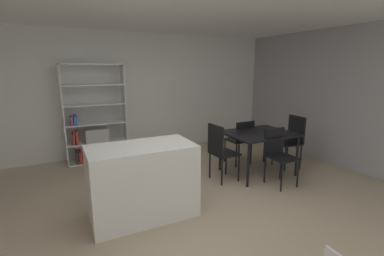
{
  "coord_description": "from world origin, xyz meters",
  "views": [
    {
      "loc": [
        -1.4,
        -2.9,
        1.87
      ],
      "look_at": [
        0.28,
        0.47,
        1.05
      ],
      "focal_mm": 25.72,
      "sensor_mm": 36.0,
      "label": 1
    }
  ],
  "objects_px": {
    "kitchen_island": "(142,181)",
    "dining_chair_window_side": "(292,137)",
    "open_bookshelf": "(93,123)",
    "dining_chair_island_side": "(220,148)",
    "dining_chair_near": "(278,151)",
    "dining_chair_far": "(241,138)",
    "dining_table": "(258,136)"
  },
  "relations": [
    {
      "from": "dining_chair_far",
      "to": "dining_chair_island_side",
      "type": "bearing_deg",
      "value": 30.97
    },
    {
      "from": "dining_chair_island_side",
      "to": "dining_chair_far",
      "type": "relative_size",
      "value": 1.1
    },
    {
      "from": "open_bookshelf",
      "to": "dining_chair_far",
      "type": "bearing_deg",
      "value": -30.53
    },
    {
      "from": "dining_chair_far",
      "to": "dining_chair_window_side",
      "type": "bearing_deg",
      "value": 146.38
    },
    {
      "from": "kitchen_island",
      "to": "dining_chair_near",
      "type": "relative_size",
      "value": 1.43
    },
    {
      "from": "dining_chair_island_side",
      "to": "open_bookshelf",
      "type": "bearing_deg",
      "value": 37.81
    },
    {
      "from": "open_bookshelf",
      "to": "dining_chair_near",
      "type": "height_order",
      "value": "open_bookshelf"
    },
    {
      "from": "open_bookshelf",
      "to": "dining_table",
      "type": "height_order",
      "value": "open_bookshelf"
    },
    {
      "from": "dining_chair_window_side",
      "to": "dining_chair_far",
      "type": "xyz_separation_m",
      "value": [
        -0.81,
        0.51,
        -0.04
      ]
    },
    {
      "from": "dining_chair_window_side",
      "to": "dining_chair_far",
      "type": "bearing_deg",
      "value": -117.58
    },
    {
      "from": "dining_chair_island_side",
      "to": "dining_chair_window_side",
      "type": "height_order",
      "value": "dining_chair_window_side"
    },
    {
      "from": "kitchen_island",
      "to": "open_bookshelf",
      "type": "distance_m",
      "value": 2.55
    },
    {
      "from": "dining_chair_window_side",
      "to": "dining_chair_far",
      "type": "relative_size",
      "value": 1.12
    },
    {
      "from": "kitchen_island",
      "to": "dining_chair_island_side",
      "type": "relative_size",
      "value": 1.34
    },
    {
      "from": "open_bookshelf",
      "to": "dining_chair_window_side",
      "type": "xyz_separation_m",
      "value": [
        3.34,
        -2.01,
        -0.21
      ]
    },
    {
      "from": "kitchen_island",
      "to": "dining_chair_island_side",
      "type": "height_order",
      "value": "dining_chair_island_side"
    },
    {
      "from": "open_bookshelf",
      "to": "dining_chair_island_side",
      "type": "bearing_deg",
      "value": -49.24
    },
    {
      "from": "dining_table",
      "to": "dining_chair_island_side",
      "type": "relative_size",
      "value": 1.21
    },
    {
      "from": "open_bookshelf",
      "to": "dining_chair_far",
      "type": "relative_size",
      "value": 2.22
    },
    {
      "from": "kitchen_island",
      "to": "dining_chair_window_side",
      "type": "distance_m",
      "value": 3.13
    },
    {
      "from": "open_bookshelf",
      "to": "dining_chair_island_side",
      "type": "relative_size",
      "value": 2.01
    },
    {
      "from": "dining_chair_island_side",
      "to": "dining_chair_far",
      "type": "bearing_deg",
      "value": -60.76
    },
    {
      "from": "dining_table",
      "to": "open_bookshelf",
      "type": "bearing_deg",
      "value": 141.72
    },
    {
      "from": "kitchen_island",
      "to": "dining_chair_window_side",
      "type": "relative_size",
      "value": 1.32
    },
    {
      "from": "dining_chair_far",
      "to": "open_bookshelf",
      "type": "bearing_deg",
      "value": -31.76
    },
    {
      "from": "dining_chair_window_side",
      "to": "open_bookshelf",
      "type": "bearing_deg",
      "value": -116.18
    },
    {
      "from": "dining_chair_island_side",
      "to": "dining_chair_near",
      "type": "bearing_deg",
      "value": -124.55
    },
    {
      "from": "open_bookshelf",
      "to": "dining_chair_far",
      "type": "height_order",
      "value": "open_bookshelf"
    },
    {
      "from": "dining_chair_window_side",
      "to": "dining_chair_island_side",
      "type": "bearing_deg",
      "value": -85.31
    },
    {
      "from": "open_bookshelf",
      "to": "dining_chair_near",
      "type": "xyz_separation_m",
      "value": [
        2.53,
        -2.5,
        -0.25
      ]
    },
    {
      "from": "dining_chair_island_side",
      "to": "kitchen_island",
      "type": "bearing_deg",
      "value": 106.09
    },
    {
      "from": "open_bookshelf",
      "to": "dining_chair_near",
      "type": "distance_m",
      "value": 3.57
    }
  ]
}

